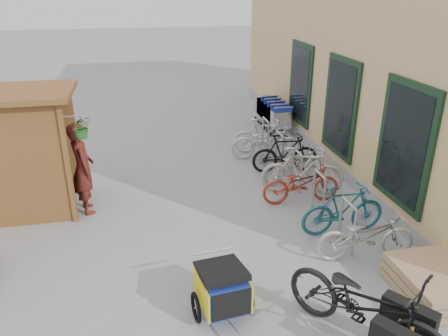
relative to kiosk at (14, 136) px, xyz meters
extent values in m
plane|color=gray|center=(3.28, -2.47, -1.55)|extent=(80.00, 80.00, 0.00)
cube|color=tan|center=(9.78, 2.03, 1.95)|extent=(6.00, 13.00, 7.00)
cube|color=gray|center=(6.86, 2.03, -1.40)|extent=(0.18, 13.00, 0.30)
cube|color=black|center=(6.75, -1.97, 0.05)|extent=(0.06, 1.50, 2.20)
cube|color=black|center=(6.72, -1.97, 0.05)|extent=(0.02, 1.25, 1.95)
cube|color=black|center=(6.75, 0.53, 0.05)|extent=(0.06, 1.50, 2.20)
cube|color=black|center=(6.72, 0.53, 0.05)|extent=(0.02, 1.25, 1.95)
cube|color=black|center=(6.75, 3.03, 0.05)|extent=(0.06, 1.50, 2.20)
cube|color=black|center=(6.72, 3.03, 0.05)|extent=(0.02, 1.25, 1.95)
cube|color=brown|center=(0.98, -0.62, -0.40)|extent=(0.09, 0.09, 2.30)
cube|color=brown|center=(0.98, 0.68, -0.40)|extent=(0.09, 0.09, 2.30)
cube|color=brown|center=(0.08, -0.59, -0.40)|extent=(1.80, 0.05, 2.30)
cube|color=brown|center=(0.08, 0.65, -0.40)|extent=(1.80, 0.05, 2.30)
cube|color=brown|center=(0.08, 0.03, 0.80)|extent=(2.15, 1.65, 0.10)
cube|color=brown|center=(-0.12, 0.03, -0.65)|extent=(1.30, 1.15, 0.04)
cube|color=brown|center=(-0.12, 0.03, -0.05)|extent=(1.30, 1.15, 0.04)
cylinder|color=#A5A8AD|center=(1.16, -0.62, 0.50)|extent=(0.36, 0.02, 0.02)
imported|color=#225B20|center=(1.31, -0.62, 0.30)|extent=(0.38, 0.33, 0.42)
cylinder|color=#A5A8AD|center=(5.58, -2.72, -1.13)|extent=(0.05, 0.05, 0.84)
cylinder|color=#A5A8AD|center=(5.58, -2.22, -1.13)|extent=(0.05, 0.05, 0.84)
cylinder|color=#A5A8AD|center=(5.58, -2.47, -0.71)|extent=(0.05, 0.50, 0.05)
cylinder|color=#A5A8AD|center=(5.58, -1.52, -1.13)|extent=(0.05, 0.05, 0.84)
cylinder|color=#A5A8AD|center=(5.58, -1.02, -1.13)|extent=(0.05, 0.05, 0.84)
cylinder|color=#A5A8AD|center=(5.58, -1.27, -0.71)|extent=(0.05, 0.50, 0.05)
cylinder|color=#A5A8AD|center=(5.58, -0.32, -1.13)|extent=(0.05, 0.05, 0.84)
cylinder|color=#A5A8AD|center=(5.58, 0.18, -1.13)|extent=(0.05, 0.05, 0.84)
cylinder|color=#A5A8AD|center=(5.58, -0.07, -0.71)|extent=(0.05, 0.50, 0.05)
cylinder|color=#A5A8AD|center=(5.58, 0.88, -1.13)|extent=(0.05, 0.05, 0.84)
cylinder|color=#A5A8AD|center=(5.58, 1.38, -1.13)|extent=(0.05, 0.05, 0.84)
cylinder|color=#A5A8AD|center=(5.58, 1.13, -0.71)|extent=(0.05, 0.50, 0.05)
cylinder|color=#A5A8AD|center=(5.58, 2.08, -1.13)|extent=(0.05, 0.05, 0.84)
cylinder|color=#A5A8AD|center=(5.58, 2.58, -1.13)|extent=(0.05, 0.05, 0.84)
cylinder|color=#A5A8AD|center=(5.58, 2.33, -0.71)|extent=(0.05, 0.50, 0.05)
cube|color=tan|center=(6.28, -3.87, -1.48)|extent=(1.00, 1.20, 0.12)
cube|color=tan|center=(6.28, -3.87, -1.34)|extent=(1.00, 1.20, 0.12)
cube|color=tan|center=(6.28, -3.87, -1.20)|extent=(1.00, 1.20, 0.12)
cube|color=silver|center=(6.28, 3.40, -0.98)|extent=(0.52, 0.81, 0.49)
cube|color=#182BA2|center=(6.28, 2.99, -0.65)|extent=(0.52, 0.04, 0.17)
cylinder|color=silver|center=(6.28, 2.96, -0.59)|extent=(0.55, 0.03, 0.03)
cylinder|color=black|center=(6.07, 3.06, -1.50)|extent=(0.04, 0.11, 0.11)
cube|color=silver|center=(6.28, 3.73, -0.98)|extent=(0.52, 0.81, 0.49)
cube|color=#182BA2|center=(6.28, 3.32, -0.65)|extent=(0.52, 0.04, 0.17)
cylinder|color=silver|center=(6.28, 3.29, -0.59)|extent=(0.55, 0.03, 0.03)
cylinder|color=black|center=(6.07, 3.40, -1.50)|extent=(0.04, 0.11, 0.11)
cube|color=silver|center=(6.28, 4.06, -0.98)|extent=(0.52, 0.81, 0.49)
cube|color=#182BA2|center=(6.28, 3.65, -0.65)|extent=(0.52, 0.04, 0.17)
cylinder|color=silver|center=(6.28, 3.62, -0.59)|extent=(0.55, 0.03, 0.03)
cylinder|color=black|center=(6.07, 3.73, -1.50)|extent=(0.04, 0.11, 0.11)
cube|color=silver|center=(6.28, 4.39, -0.98)|extent=(0.52, 0.81, 0.49)
cube|color=#182BA2|center=(6.28, 3.98, -0.65)|extent=(0.52, 0.04, 0.17)
cylinder|color=silver|center=(6.28, 3.96, -0.59)|extent=(0.55, 0.03, 0.03)
cylinder|color=black|center=(6.07, 4.06, -1.50)|extent=(0.04, 0.11, 0.11)
cube|color=silver|center=(6.28, 4.72, -0.98)|extent=(0.52, 0.81, 0.49)
cube|color=#182BA2|center=(6.28, 4.32, -0.65)|extent=(0.52, 0.04, 0.17)
cylinder|color=silver|center=(6.28, 4.29, -0.59)|extent=(0.55, 0.03, 0.03)
cylinder|color=black|center=(6.07, 4.39, -1.50)|extent=(0.04, 0.11, 0.11)
cube|color=navy|center=(3.21, -3.64, -1.14)|extent=(0.63, 0.78, 0.42)
cube|color=#D0CA18|center=(2.92, -3.67, -1.14)|extent=(0.11, 0.72, 0.42)
cube|color=#D0CA18|center=(3.50, -3.60, -1.14)|extent=(0.11, 0.72, 0.42)
cube|color=black|center=(3.26, -4.01, -1.11)|extent=(0.51, 0.09, 0.39)
cube|color=black|center=(3.20, -3.59, -0.88)|extent=(0.68, 0.76, 0.21)
torus|color=black|center=(2.84, -3.68, -1.36)|extent=(0.10, 0.42, 0.42)
torus|color=black|center=(3.58, -3.59, -1.36)|extent=(0.10, 0.42, 0.42)
cylinder|color=#B7B7BC|center=(3.28, -4.25, -1.36)|extent=(0.10, 0.62, 0.03)
cylinder|color=#B7B7BC|center=(3.16, -3.24, -0.80)|extent=(0.58, 0.10, 0.03)
imported|color=black|center=(4.82, -4.47, -0.99)|extent=(1.83, 2.17, 1.12)
cube|color=black|center=(5.28, -4.69, -1.10)|extent=(0.52, 0.64, 0.45)
cube|color=#BF6B12|center=(5.10, -4.88, -1.05)|extent=(0.20, 0.22, 0.12)
imported|color=maroon|center=(1.17, -0.22, -0.65)|extent=(0.60, 0.75, 1.81)
imported|color=#B2B2AE|center=(5.74, -2.83, -1.12)|extent=(1.68, 0.71, 0.86)
imported|color=#1A5A6B|center=(5.72, -2.02, -1.08)|extent=(1.57, 0.47, 0.94)
imported|color=#9C311C|center=(5.42, -0.74, -1.13)|extent=(1.61, 0.59, 0.84)
imported|color=#B2B2AE|center=(5.59, -0.35, -1.03)|extent=(1.81, 0.98, 1.05)
imported|color=#B2B2AE|center=(5.65, 0.25, -1.14)|extent=(1.66, 0.88, 0.83)
imported|color=black|center=(5.61, 0.82, -1.08)|extent=(1.60, 0.55, 0.95)
imported|color=#B2B2AE|center=(5.41, 1.70, -1.09)|extent=(1.84, 0.93, 0.92)
imported|color=silver|center=(5.46, 2.11, -1.08)|extent=(1.63, 0.81, 0.94)
camera|label=1|loc=(2.29, -8.27, 2.64)|focal=35.00mm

